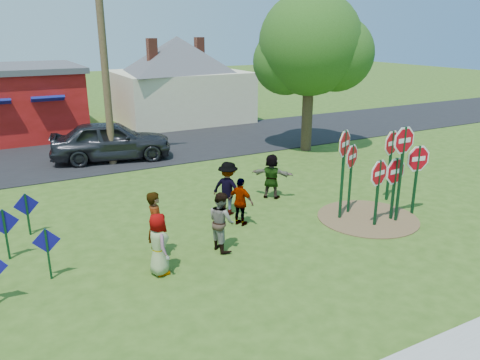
% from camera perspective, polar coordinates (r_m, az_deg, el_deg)
% --- Properties ---
extents(ground, '(120.00, 120.00, 0.00)m').
position_cam_1_polar(ground, '(13.96, -1.31, -6.67)').
color(ground, '#325117').
rests_on(ground, ground).
extents(road, '(120.00, 7.50, 0.04)m').
position_cam_1_polar(road, '(24.23, -13.85, 3.56)').
color(road, black).
rests_on(road, ground).
extents(dirt_patch, '(3.20, 3.20, 0.03)m').
position_cam_1_polar(dirt_patch, '(15.66, 15.29, -4.47)').
color(dirt_patch, brown).
rests_on(dirt_patch, ground).
extents(cream_house, '(9.40, 9.40, 6.50)m').
position_cam_1_polar(cream_house, '(31.53, -7.56, 12.51)').
color(cream_house, beige).
rests_on(cream_house, ground).
extents(stop_sign_a, '(1.08, 0.24, 2.25)m').
position_cam_1_polar(stop_sign_a, '(14.64, 16.54, 0.17)').
color(stop_sign_a, '#0F381E').
rests_on(stop_sign_a, ground).
extents(stop_sign_b, '(1.03, 0.55, 3.04)m').
position_cam_1_polar(stop_sign_b, '(14.75, 12.57, 3.34)').
color(stop_sign_b, '#0F381E').
rests_on(stop_sign_b, ground).
extents(stop_sign_c, '(1.14, 0.08, 3.19)m').
position_cam_1_polar(stop_sign_c, '(15.02, 19.24, 3.22)').
color(stop_sign_c, '#0F381E').
rests_on(stop_sign_c, ground).
extents(stop_sign_d, '(1.15, 0.29, 2.67)m').
position_cam_1_polar(stop_sign_d, '(16.98, 17.97, 3.69)').
color(stop_sign_d, '#0F381E').
rests_on(stop_sign_d, ground).
extents(stop_sign_e, '(1.16, 0.15, 2.20)m').
position_cam_1_polar(stop_sign_e, '(15.30, 18.38, 0.50)').
color(stop_sign_e, '#0F381E').
rests_on(stop_sign_e, ground).
extents(stop_sign_f, '(1.15, 0.18, 2.47)m').
position_cam_1_polar(stop_sign_f, '(15.94, 20.84, 1.90)').
color(stop_sign_f, '#0F381E').
rests_on(stop_sign_f, ground).
extents(stop_sign_g, '(0.97, 0.44, 2.46)m').
position_cam_1_polar(stop_sign_g, '(15.43, 13.44, 1.99)').
color(stop_sign_g, '#0F381E').
rests_on(stop_sign_g, ground).
extents(blue_diamond_b, '(0.64, 0.08, 1.33)m').
position_cam_1_polar(blue_diamond_b, '(12.19, -22.43, -7.65)').
color(blue_diamond_b, '#0F381E').
rests_on(blue_diamond_b, ground).
extents(blue_diamond_c, '(0.72, 0.07, 1.41)m').
position_cam_1_polar(blue_diamond_c, '(13.65, -26.74, -5.30)').
color(blue_diamond_c, '#0F381E').
rests_on(blue_diamond_c, ground).
extents(blue_diamond_d, '(0.70, 0.10, 1.30)m').
position_cam_1_polar(blue_diamond_d, '(15.00, -24.55, -3.29)').
color(blue_diamond_d, '#0F381E').
rests_on(blue_diamond_d, ground).
extents(person_a, '(0.51, 0.78, 1.59)m').
position_cam_1_polar(person_a, '(11.71, -9.89, -7.71)').
color(person_a, '#4B509A').
rests_on(person_a, ground).
extents(person_b, '(0.59, 0.76, 1.85)m').
position_cam_1_polar(person_b, '(12.46, -10.18, -5.45)').
color(person_b, '#296963').
rests_on(person_b, ground).
extents(person_c, '(0.70, 0.86, 1.66)m').
position_cam_1_polar(person_c, '(12.76, -2.28, -5.05)').
color(person_c, brown).
rests_on(person_c, ground).
extents(person_d, '(1.17, 1.32, 1.77)m').
position_cam_1_polar(person_d, '(15.18, -1.45, -1.01)').
color(person_d, '#36353B').
rests_on(person_d, ground).
extents(person_e, '(0.75, 0.96, 1.52)m').
position_cam_1_polar(person_e, '(14.35, 0.11, -2.69)').
color(person_e, '#5A2E63').
rests_on(person_e, ground).
extents(person_f, '(1.41, 1.40, 1.62)m').
position_cam_1_polar(person_f, '(16.71, 3.87, 0.47)').
color(person_f, '#1C5029').
rests_on(person_f, ground).
extents(suv, '(5.66, 3.18, 1.82)m').
position_cam_1_polar(suv, '(22.31, -15.41, 4.69)').
color(suv, '#323337').
rests_on(suv, road).
extents(utility_pole, '(2.38, 1.01, 10.19)m').
position_cam_1_polar(utility_pole, '(21.08, -16.41, 16.01)').
color(utility_pole, '#4C3823').
rests_on(utility_pole, ground).
extents(leafy_tree, '(5.35, 4.88, 7.60)m').
position_cam_1_polar(leafy_tree, '(23.26, 8.80, 15.46)').
color(leafy_tree, '#382819').
rests_on(leafy_tree, ground).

